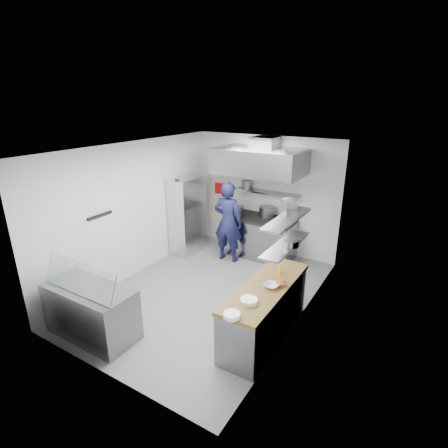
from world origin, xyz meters
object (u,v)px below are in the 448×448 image
Objects in this scene: wire_rack at (187,216)px; display_case at (91,311)px; gas_range at (260,238)px; chef at (228,222)px.

display_case is at bearing -79.15° from wire_rack.
gas_range is at bearing 22.54° from wire_rack.
chef is at bearing -132.37° from gas_range.
wire_rack is 1.23× the size of display_case.
wire_rack reaches higher than gas_range.
gas_range is at bearing 76.64° from display_case.
chef is 1.09m from wire_rack.
display_case is at bearing -103.36° from gas_range.
chef reaches higher than gas_range.
wire_rack is at bearing -1.71° from chef.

